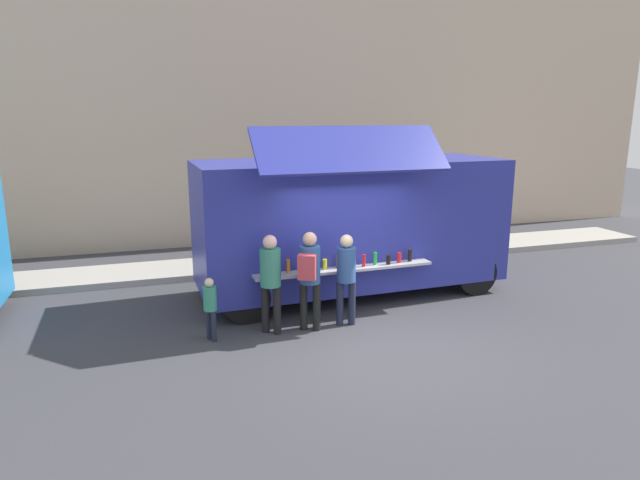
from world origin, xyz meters
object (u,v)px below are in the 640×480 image
at_px(trash_bin, 469,235).
at_px(customer_rear_waiting, 270,275).
at_px(customer_mid_with_backpack, 310,272).
at_px(food_truck_main, 351,221).
at_px(customer_front_ordering, 346,272).
at_px(child_near_queue, 210,303).

relative_size(trash_bin, customer_rear_waiting, 0.54).
bearing_deg(customer_mid_with_backpack, food_truck_main, -12.05).
bearing_deg(customer_front_ordering, trash_bin, -41.34).
xyz_separation_m(customer_mid_with_backpack, child_near_queue, (-1.72, 0.11, -0.44)).
height_order(customer_front_ordering, customer_rear_waiting, customer_rear_waiting).
height_order(customer_front_ordering, customer_mid_with_backpack, customer_mid_with_backpack).
relative_size(food_truck_main, customer_rear_waiting, 3.64).
xyz_separation_m(trash_bin, child_near_queue, (-7.63, -4.02, 0.18)).
height_order(trash_bin, customer_rear_waiting, customer_rear_waiting).
bearing_deg(food_truck_main, customer_rear_waiting, -142.96).
height_order(food_truck_main, customer_rear_waiting, food_truck_main).
bearing_deg(customer_rear_waiting, customer_front_ordering, -51.03).
distance_m(trash_bin, customer_rear_waiting, 7.73).
bearing_deg(customer_mid_with_backpack, trash_bin, -28.23).
distance_m(food_truck_main, customer_rear_waiting, 2.77).
height_order(food_truck_main, child_near_queue, food_truck_main).
bearing_deg(trash_bin, customer_mid_with_backpack, -145.08).
relative_size(food_truck_main, child_near_queue, 5.82).
distance_m(food_truck_main, customer_mid_with_backpack, 2.36).
height_order(customer_rear_waiting, child_near_queue, customer_rear_waiting).
bearing_deg(customer_front_ordering, child_near_queue, 99.89).
distance_m(trash_bin, customer_front_ordering, 6.62).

